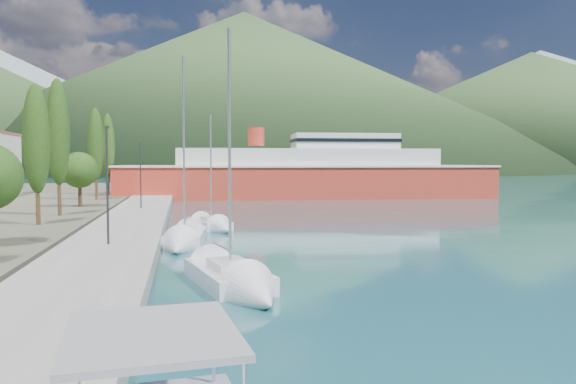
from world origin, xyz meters
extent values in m
plane|color=#1D535C|center=(0.00, 120.00, 0.00)|extent=(1400.00, 1400.00, 0.00)
cube|color=gray|center=(-9.00, 26.00, 0.40)|extent=(5.00, 88.00, 0.80)
cone|color=gray|center=(80.00, 680.00, 90.00)|extent=(760.00, 760.00, 180.00)
cone|color=gray|center=(420.00, 600.00, 70.00)|extent=(640.00, 640.00, 140.00)
cone|color=#35522A|center=(40.00, 400.00, 57.50)|extent=(480.00, 480.00, 115.00)
cone|color=#35522A|center=(260.00, 380.00, 45.00)|extent=(420.00, 420.00, 90.00)
cylinder|color=#47301E|center=(-15.02, 27.23, 1.77)|extent=(0.30, 0.30, 2.13)
ellipsoid|color=#274715|center=(-15.02, 27.23, 6.61)|extent=(1.80, 1.80, 7.56)
cylinder|color=#47301E|center=(-15.02, 34.08, 1.92)|extent=(0.30, 0.30, 2.43)
ellipsoid|color=#274715|center=(-15.02, 34.08, 7.45)|extent=(1.80, 1.80, 8.62)
cylinder|color=#47301E|center=(-15.02, 43.29, 1.79)|extent=(0.36, 0.36, 2.18)
sphere|color=#274715|center=(-15.02, 43.29, 4.27)|extent=(3.49, 3.49, 3.49)
cylinder|color=#47301E|center=(-15.02, 53.95, 1.86)|extent=(0.30, 0.30, 2.32)
ellipsoid|color=#274715|center=(-15.02, 53.95, 7.14)|extent=(1.80, 1.80, 8.24)
cylinder|color=#47301E|center=(-15.02, 64.66, 1.89)|extent=(0.30, 0.30, 2.38)
ellipsoid|color=#274715|center=(-15.02, 64.66, 7.31)|extent=(1.80, 1.80, 8.45)
cylinder|color=#2D2D33|center=(-9.00, 15.99, 3.80)|extent=(0.12, 0.12, 6.00)
cube|color=#2D2D33|center=(-9.00, 16.24, 6.80)|extent=(0.15, 0.50, 0.12)
cylinder|color=#2D2D33|center=(-9.00, 39.25, 3.80)|extent=(0.12, 0.12, 6.00)
cube|color=#2D2D33|center=(-9.00, 39.50, 6.80)|extent=(0.15, 0.50, 0.12)
cube|color=gray|center=(-5.68, -5.84, 2.59)|extent=(2.60, 2.99, 0.10)
cube|color=silver|center=(-3.45, 9.08, 0.25)|extent=(3.49, 6.04, 0.91)
cube|color=silver|center=(-3.37, 8.71, 0.86)|extent=(1.85, 2.52, 0.35)
cylinder|color=silver|center=(-3.37, 8.71, 5.50)|extent=(0.12, 0.12, 9.59)
cone|color=silver|center=(-2.67, 5.53, 0.25)|extent=(2.84, 3.09, 2.32)
cube|color=silver|center=(-5.08, 21.81, 0.25)|extent=(2.90, 6.47, 0.88)
cube|color=silver|center=(-5.13, 21.39, 0.84)|extent=(1.61, 2.63, 0.34)
cylinder|color=silver|center=(-5.13, 21.39, 6.09)|extent=(0.12, 0.12, 10.81)
cone|color=silver|center=(-5.50, 17.82, 0.25)|extent=(2.55, 3.14, 2.26)
cube|color=silver|center=(-3.21, 29.05, 0.22)|extent=(3.25, 5.02, 0.79)
cube|color=silver|center=(-3.12, 28.75, 0.75)|extent=(1.69, 2.12, 0.31)
cylinder|color=silver|center=(-3.12, 28.75, 4.59)|extent=(0.12, 0.12, 7.94)
cone|color=silver|center=(-2.37, 26.20, 0.22)|extent=(2.56, 2.65, 2.03)
cube|color=red|center=(12.08, 63.77, 1.97)|extent=(52.54, 14.11, 5.02)
cube|color=silver|center=(12.08, 63.77, 4.48)|extent=(52.93, 14.46, 0.27)
cube|color=silver|center=(12.08, 63.77, 5.55)|extent=(36.35, 11.24, 2.69)
cube|color=silver|center=(17.44, 63.42, 7.97)|extent=(14.95, 7.60, 2.15)
cylinder|color=red|center=(4.93, 64.24, 8.60)|extent=(2.33, 2.33, 2.51)
camera|label=1|loc=(-5.23, -13.75, 4.98)|focal=35.00mm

